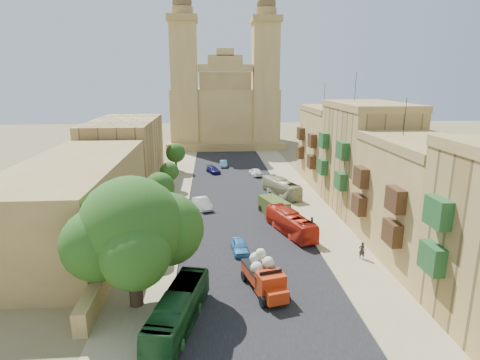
{
  "coord_description": "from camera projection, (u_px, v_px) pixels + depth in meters",
  "views": [
    {
      "loc": [
        -3.68,
        -23.68,
        16.75
      ],
      "look_at": [
        0.0,
        26.0,
        4.0
      ],
      "focal_mm": 30.0,
      "sensor_mm": 36.0,
      "label": 1
    }
  ],
  "objects": [
    {
      "name": "car_cream",
      "position": [
        277.0,
        212.0,
        49.49
      ],
      "size": [
        3.3,
        5.04,
        1.29
      ],
      "primitive_type": "imported",
      "rotation": [
        0.0,
        0.0,
        3.41
      ],
      "color": "beige",
      "rests_on": "ground"
    },
    {
      "name": "pedestrian_a",
      "position": [
        362.0,
        250.0,
        38.02
      ],
      "size": [
        0.63,
        0.42,
        1.69
      ],
      "primitive_type": "imported",
      "rotation": [
        0.0,
        0.0,
        3.12
      ],
      "color": "#262128",
      "rests_on": "ground"
    },
    {
      "name": "townhouse_b",
      "position": [
        421.0,
        199.0,
        37.66
      ],
      "size": [
        9.0,
        14.0,
        14.9
      ],
      "color": "#A5864A",
      "rests_on": "ground"
    },
    {
      "name": "west_building_mid",
      "position": [
        125.0,
        150.0,
        67.27
      ],
      "size": [
        10.0,
        22.0,
        10.0
      ],
      "primitive_type": "cube",
      "color": "tan",
      "rests_on": "ground"
    },
    {
      "name": "street_tree_b",
      "position": [
        160.0,
        187.0,
        48.83
      ],
      "size": [
        3.67,
        3.67,
        5.64
      ],
      "color": "#3C291E",
      "rests_on": "ground"
    },
    {
      "name": "car_dkblue",
      "position": [
        213.0,
        170.0,
        72.38
      ],
      "size": [
        2.95,
        4.33,
        1.16
      ],
      "primitive_type": "imported",
      "rotation": [
        0.0,
        0.0,
        0.36
      ],
      "color": "#141252",
      "rests_on": "ground"
    },
    {
      "name": "olive_pickup",
      "position": [
        274.0,
        207.0,
        50.23
      ],
      "size": [
        3.56,
        5.37,
        2.04
      ],
      "color": "#44531F",
      "rests_on": "ground"
    },
    {
      "name": "church",
      "position": [
        225.0,
        107.0,
        100.89
      ],
      "size": [
        28.0,
        22.5,
        36.3
      ],
      "color": "#A5864A",
      "rests_on": "ground"
    },
    {
      "name": "street_tree_d",
      "position": [
        176.0,
        153.0,
        72.06
      ],
      "size": [
        3.5,
        3.5,
        5.38
      ],
      "color": "#3C291E",
      "rests_on": "ground"
    },
    {
      "name": "street_tree_c",
      "position": [
        169.0,
        172.0,
        60.63
      ],
      "size": [
        2.87,
        2.87,
        4.41
      ],
      "color": "#3C291E",
      "rests_on": "ground"
    },
    {
      "name": "road_surface",
      "position": [
        238.0,
        200.0,
        56.28
      ],
      "size": [
        14.0,
        140.0,
        0.01
      ],
      "primitive_type": "cube",
      "color": "black",
      "rests_on": "ground"
    },
    {
      "name": "west_building_low",
      "position": [
        76.0,
        200.0,
        42.35
      ],
      "size": [
        10.0,
        28.0,
        8.4
      ],
      "primitive_type": "cube",
      "color": "olive",
      "rests_on": "ground"
    },
    {
      "name": "townhouse_c",
      "position": [
        366.0,
        157.0,
        50.88
      ],
      "size": [
        9.0,
        14.0,
        17.4
      ],
      "color": "tan",
      "rests_on": "ground"
    },
    {
      "name": "car_white_b",
      "position": [
        255.0,
        172.0,
        70.37
      ],
      "size": [
        2.25,
        4.14,
        1.34
      ],
      "primitive_type": "imported",
      "rotation": [
        0.0,
        0.0,
        3.32
      ],
      "color": "white",
      "rests_on": "ground"
    },
    {
      "name": "car_white_a",
      "position": [
        203.0,
        203.0,
        52.66
      ],
      "size": [
        2.89,
        4.63,
        1.44
      ],
      "primitive_type": "imported",
      "rotation": [
        0.0,
        0.0,
        0.34
      ],
      "color": "white",
      "rests_on": "ground"
    },
    {
      "name": "red_truck",
      "position": [
        264.0,
        275.0,
        32.03
      ],
      "size": [
        3.47,
        6.03,
        3.34
      ],
      "color": "#B02C0D",
      "rests_on": "ground"
    },
    {
      "name": "west_wall",
      "position": [
        134.0,
        221.0,
        45.5
      ],
      "size": [
        1.0,
        40.0,
        1.8
      ],
      "primitive_type": "cube",
      "color": "#A5864A",
      "rests_on": "ground"
    },
    {
      "name": "townhouse_d",
      "position": [
        333.0,
        145.0,
        64.59
      ],
      "size": [
        9.0,
        14.0,
        15.9
      ],
      "color": "#A5864A",
      "rests_on": "ground"
    },
    {
      "name": "bus_cream_east",
      "position": [
        281.0,
        187.0,
        58.5
      ],
      "size": [
        4.75,
        8.82,
        2.41
      ],
      "primitive_type": "imported",
      "rotation": [
        0.0,
        0.0,
        3.48
      ],
      "color": "#BDBB8A",
      "rests_on": "ground"
    },
    {
      "name": "car_blue_b",
      "position": [
        224.0,
        164.0,
        77.49
      ],
      "size": [
        1.38,
        3.7,
        1.21
      ],
      "primitive_type": "imported",
      "rotation": [
        0.0,
        0.0,
        0.03
      ],
      "color": "teal",
      "rests_on": "ground"
    },
    {
      "name": "bus_green_north",
      "position": [
        178.0,
        310.0,
        27.5
      ],
      "size": [
        4.23,
        9.45,
        2.56
      ],
      "primitive_type": "imported",
      "rotation": [
        0.0,
        0.0,
        -0.23
      ],
      "color": "#1B5223",
      "rests_on": "ground"
    },
    {
      "name": "sidewalk_east",
      "position": [
        304.0,
        199.0,
        56.96
      ],
      "size": [
        5.0,
        140.0,
        0.01
      ],
      "primitive_type": "cube",
      "color": "#9A8A65",
      "rests_on": "ground"
    },
    {
      "name": "ground",
      "position": [
        268.0,
        331.0,
        27.29
      ],
      "size": [
        260.0,
        260.0,
        0.0
      ],
      "primitive_type": "plane",
      "color": "brown"
    },
    {
      "name": "kerb_west",
      "position": [
        188.0,
        201.0,
        55.76
      ],
      "size": [
        0.25,
        140.0,
        0.12
      ],
      "primitive_type": "cube",
      "color": "#9A8A65",
      "rests_on": "ground"
    },
    {
      "name": "bus_red_east",
      "position": [
        291.0,
        223.0,
        44.12
      ],
      "size": [
        4.5,
        8.92,
        2.42
      ],
      "primitive_type": "imported",
      "rotation": [
        0.0,
        0.0,
        3.44
      ],
      "color": "red",
      "rests_on": "ground"
    },
    {
      "name": "kerb_east",
      "position": [
        287.0,
        199.0,
        56.76
      ],
      "size": [
        0.25,
        140.0,
        0.12
      ],
      "primitive_type": "cube",
      "color": "#9A8A65",
      "rests_on": "ground"
    },
    {
      "name": "sidewalk_west",
      "position": [
        170.0,
        202.0,
        55.6
      ],
      "size": [
        5.0,
        140.0,
        0.01
      ],
      "primitive_type": "cube",
      "color": "#9A8A65",
      "rests_on": "ground"
    },
    {
      "name": "car_blue_a",
      "position": [
        240.0,
        246.0,
        39.48
      ],
      "size": [
        1.71,
        3.71,
        1.23
      ],
      "primitive_type": "imported",
      "rotation": [
        0.0,
        0.0,
        0.07
      ],
      "color": "#388DC8",
      "rests_on": "ground"
    },
    {
      "name": "street_tree_a",
      "position": [
        145.0,
        230.0,
        37.45
      ],
      "size": [
        2.83,
        2.83,
        4.35
      ],
      "color": "#3C291E",
      "rests_on": "ground"
    },
    {
      "name": "ficus_tree",
      "position": [
        133.0,
        232.0,
        29.02
      ],
      "size": [
        10.02,
        9.21,
        10.02
      ],
      "color": "#3C291E",
      "rests_on": "ground"
    },
    {
      "name": "pedestrian_c",
      "position": [
        312.0,
        223.0,
        45.27
      ],
      "size": [
        0.41,
        0.93,
        1.57
      ],
      "primitive_type": "imported",
      "rotation": [
        0.0,
        0.0,
        4.74
      ],
      "color": "#33353B",
      "rests_on": "ground"
    }
  ]
}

